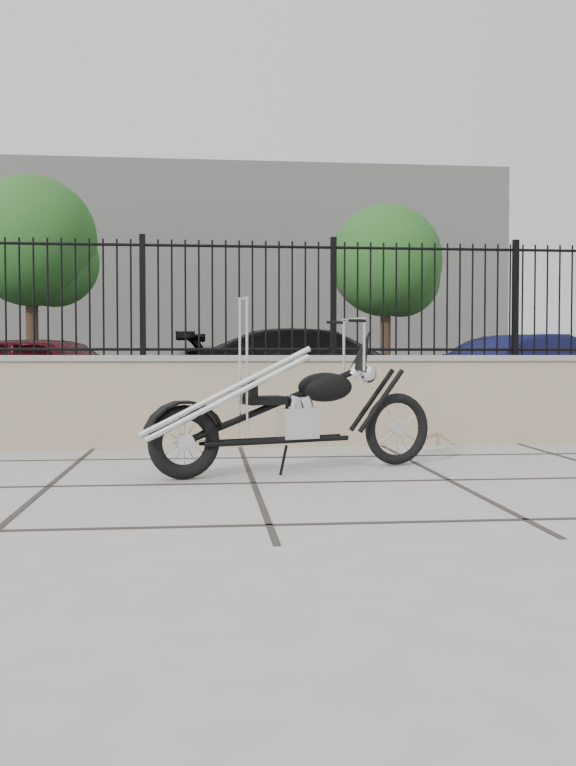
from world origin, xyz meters
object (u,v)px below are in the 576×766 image
(car_black, at_px, (323,370))
(chopper_motorcycle, at_px, (292,384))
(car_red, at_px, (52,375))
(car_blue, at_px, (543,373))

(car_black, bearing_deg, chopper_motorcycle, 175.60)
(car_red, xyz_separation_m, car_black, (4.36, 1.07, 0.06))
(car_blue, bearing_deg, car_black, 64.38)
(car_blue, bearing_deg, chopper_motorcycle, 122.32)
(car_red, bearing_deg, car_blue, -60.46)
(chopper_motorcycle, relative_size, car_blue, 0.61)
(car_black, relative_size, car_blue, 1.23)
(car_red, distance_m, car_blue, 8.22)
(chopper_motorcycle, bearing_deg, car_blue, 34.65)
(chopper_motorcycle, relative_size, car_black, 0.49)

